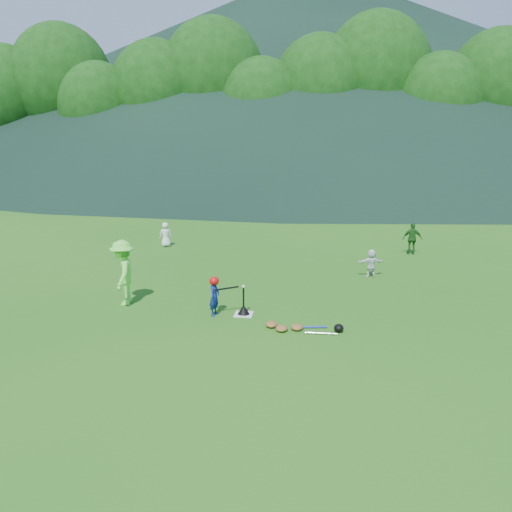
{
  "coord_description": "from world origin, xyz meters",
  "views": [
    {
      "loc": [
        1.76,
        -11.62,
        4.4
      ],
      "look_at": [
        0.0,
        2.5,
        0.9
      ],
      "focal_mm": 35.0,
      "sensor_mm": 36.0,
      "label": 1
    }
  ],
  "objects_px": {
    "fielder_a": "(166,235)",
    "batting_tee": "(244,310)",
    "batter_child": "(214,297)",
    "equipment_pile": "(297,327)",
    "fielder_c": "(412,239)",
    "home_plate": "(244,314)",
    "fielder_d": "(371,263)",
    "adult_coach": "(123,273)"
  },
  "relations": [
    {
      "from": "fielder_a",
      "to": "batting_tee",
      "type": "relative_size",
      "value": 1.44
    },
    {
      "from": "batter_child",
      "to": "equipment_pile",
      "type": "bearing_deg",
      "value": -95.72
    },
    {
      "from": "fielder_c",
      "to": "equipment_pile",
      "type": "bearing_deg",
      "value": 61.47
    },
    {
      "from": "fielder_c",
      "to": "equipment_pile",
      "type": "relative_size",
      "value": 0.66
    },
    {
      "from": "home_plate",
      "to": "fielder_d",
      "type": "xyz_separation_m",
      "value": [
        3.47,
        3.84,
        0.44
      ]
    },
    {
      "from": "equipment_pile",
      "to": "fielder_d",
      "type": "bearing_deg",
      "value": 65.73
    },
    {
      "from": "fielder_d",
      "to": "home_plate",
      "type": "bearing_deg",
      "value": 33.93
    },
    {
      "from": "batting_tee",
      "to": "equipment_pile",
      "type": "height_order",
      "value": "batting_tee"
    },
    {
      "from": "home_plate",
      "to": "fielder_c",
      "type": "bearing_deg",
      "value": 53.43
    },
    {
      "from": "adult_coach",
      "to": "batting_tee",
      "type": "distance_m",
      "value": 3.35
    },
    {
      "from": "adult_coach",
      "to": "fielder_d",
      "type": "height_order",
      "value": "adult_coach"
    },
    {
      "from": "fielder_d",
      "to": "equipment_pile",
      "type": "relative_size",
      "value": 0.5
    },
    {
      "from": "adult_coach",
      "to": "fielder_c",
      "type": "xyz_separation_m",
      "value": [
        8.53,
        6.73,
        -0.27
      ]
    },
    {
      "from": "batter_child",
      "to": "batting_tee",
      "type": "distance_m",
      "value": 0.8
    },
    {
      "from": "adult_coach",
      "to": "batter_child",
      "type": "bearing_deg",
      "value": 65.64
    },
    {
      "from": "home_plate",
      "to": "fielder_c",
      "type": "distance_m",
      "value": 8.9
    },
    {
      "from": "batting_tee",
      "to": "equipment_pile",
      "type": "bearing_deg",
      "value": -31.21
    },
    {
      "from": "fielder_a",
      "to": "batting_tee",
      "type": "bearing_deg",
      "value": 95.35
    },
    {
      "from": "adult_coach",
      "to": "fielder_a",
      "type": "relative_size",
      "value": 1.76
    },
    {
      "from": "home_plate",
      "to": "equipment_pile",
      "type": "distance_m",
      "value": 1.6
    },
    {
      "from": "adult_coach",
      "to": "fielder_a",
      "type": "xyz_separation_m",
      "value": [
        -0.98,
        6.85,
        -0.37
      ]
    },
    {
      "from": "adult_coach",
      "to": "equipment_pile",
      "type": "relative_size",
      "value": 0.96
    },
    {
      "from": "home_plate",
      "to": "batting_tee",
      "type": "height_order",
      "value": "batting_tee"
    },
    {
      "from": "fielder_a",
      "to": "fielder_d",
      "type": "height_order",
      "value": "fielder_a"
    },
    {
      "from": "fielder_c",
      "to": "fielder_d",
      "type": "bearing_deg",
      "value": 58.82
    },
    {
      "from": "batter_child",
      "to": "fielder_c",
      "type": "xyz_separation_m",
      "value": [
        6.0,
        7.25,
        0.11
      ]
    },
    {
      "from": "fielder_a",
      "to": "fielder_d",
      "type": "bearing_deg",
      "value": 131.21
    },
    {
      "from": "adult_coach",
      "to": "fielder_c",
      "type": "bearing_deg",
      "value": 115.57
    },
    {
      "from": "equipment_pile",
      "to": "home_plate",
      "type": "bearing_deg",
      "value": 148.79
    },
    {
      "from": "fielder_a",
      "to": "home_plate",
      "type": "bearing_deg",
      "value": 95.35
    },
    {
      "from": "home_plate",
      "to": "fielder_d",
      "type": "height_order",
      "value": "fielder_d"
    },
    {
      "from": "home_plate",
      "to": "adult_coach",
      "type": "distance_m",
      "value": 3.38
    },
    {
      "from": "fielder_a",
      "to": "equipment_pile",
      "type": "distance_m",
      "value": 9.84
    },
    {
      "from": "equipment_pile",
      "to": "batting_tee",
      "type": "bearing_deg",
      "value": 148.79
    },
    {
      "from": "batter_child",
      "to": "fielder_a",
      "type": "xyz_separation_m",
      "value": [
        -3.52,
        7.37,
        0.01
      ]
    },
    {
      "from": "adult_coach",
      "to": "batting_tee",
      "type": "bearing_deg",
      "value": 70.25
    },
    {
      "from": "batting_tee",
      "to": "fielder_d",
      "type": "bearing_deg",
      "value": 47.83
    },
    {
      "from": "fielder_c",
      "to": "equipment_pile",
      "type": "xyz_separation_m",
      "value": [
        -3.92,
        -7.96,
        -0.53
      ]
    },
    {
      "from": "batter_child",
      "to": "fielder_c",
      "type": "bearing_deg",
      "value": -26.48
    },
    {
      "from": "batter_child",
      "to": "fielder_a",
      "type": "height_order",
      "value": "fielder_a"
    },
    {
      "from": "fielder_a",
      "to": "equipment_pile",
      "type": "relative_size",
      "value": 0.54
    },
    {
      "from": "equipment_pile",
      "to": "fielder_a",
      "type": "bearing_deg",
      "value": 124.7
    }
  ]
}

